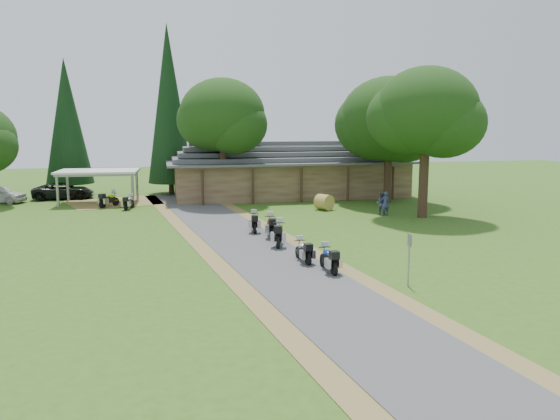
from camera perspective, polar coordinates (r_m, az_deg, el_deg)
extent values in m
plane|color=#335618|center=(24.72, 0.01, -6.05)|extent=(120.00, 120.00, 0.00)
plane|color=#434446|center=(28.44, -2.69, -4.03)|extent=(51.95, 51.95, 0.00)
imported|color=black|center=(50.13, -21.75, 2.26)|extent=(2.74, 5.60, 2.08)
imported|color=#2F3A58|center=(38.87, 10.94, 0.88)|extent=(0.59, 0.44, 2.01)
imported|color=#2F3A58|center=(39.26, 10.57, 0.86)|extent=(0.65, 0.60, 1.86)
cylinder|color=#A68C3D|center=(40.89, 4.64, 0.82)|extent=(1.55, 1.52, 1.17)
cone|color=black|center=(50.64, -11.52, 10.21)|extent=(4.05, 4.05, 15.17)
cone|color=black|center=(52.23, -21.34, 8.04)|extent=(4.11, 4.11, 12.09)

